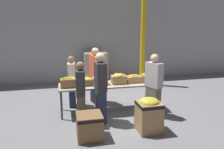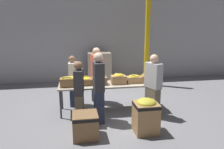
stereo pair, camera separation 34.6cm
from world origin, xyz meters
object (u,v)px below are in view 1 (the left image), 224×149
object	(u,v)px
banana_box_2	(100,80)
banana_box_4	(134,78)
pallet_stack_0	(95,69)
sorting_table	(109,85)
banana_box_0	(68,82)
volunteer_3	(101,88)
banana_box_3	(119,79)
volunteer_0	(72,82)
donation_bin_0	(89,125)
volunteer_2	(96,76)
volunteer_1	(154,86)
banana_box_1	(85,81)
support_pillar	(143,36)
volunteer_4	(81,93)
donation_bin_1	(149,114)
banana_box_5	(148,77)

from	to	relation	value
banana_box_2	banana_box_4	size ratio (longest dim) A/B	1.01
banana_box_2	pallet_stack_0	size ratio (longest dim) A/B	0.31
banana_box_2	sorting_table	bearing A→B (deg)	8.59
banana_box_0	volunteer_3	size ratio (longest dim) A/B	0.23
banana_box_2	banana_box_3	size ratio (longest dim) A/B	1.00
volunteer_0	donation_bin_0	bearing A→B (deg)	10.85
volunteer_0	volunteer_2	xyz separation A→B (m)	(0.74, 0.14, 0.11)
volunteer_1	banana_box_2	bearing A→B (deg)	44.40
volunteer_1	volunteer_3	world-z (taller)	volunteer_3
banana_box_4	volunteer_3	bearing A→B (deg)	-148.83
sorting_table	banana_box_1	world-z (taller)	banana_box_1
sorting_table	pallet_stack_0	world-z (taller)	pallet_stack_0
support_pillar	volunteer_4	bearing A→B (deg)	-131.38
sorting_table	banana_box_0	xyz separation A→B (m)	(-1.13, -0.10, 0.20)
banana_box_2	donation_bin_0	world-z (taller)	banana_box_2
volunteer_4	donation_bin_0	bearing A→B (deg)	-166.01
banana_box_4	volunteer_4	distance (m)	1.70
banana_box_0	volunteer_2	bearing A→B (deg)	43.81
volunteer_1	donation_bin_1	size ratio (longest dim) A/B	2.08
sorting_table	banana_box_2	size ratio (longest dim) A/B	6.82
volunteer_2	donation_bin_0	bearing A→B (deg)	-29.16
donation_bin_1	pallet_stack_0	world-z (taller)	pallet_stack_0
banana_box_1	pallet_stack_0	bearing A→B (deg)	75.92
banana_box_4	volunteer_4	xyz separation A→B (m)	(-1.57, -0.63, -0.14)
banana_box_2	volunteer_0	bearing A→B (deg)	139.42
donation_bin_0	banana_box_4	bearing A→B (deg)	43.80
volunteer_2	donation_bin_1	bearing A→B (deg)	5.88
banana_box_2	banana_box_3	distance (m)	0.54
banana_box_1	banana_box_0	bearing A→B (deg)	-166.35
banana_box_3	donation_bin_0	size ratio (longest dim) A/B	0.74
donation_bin_0	banana_box_5	bearing A→B (deg)	36.10
banana_box_1	donation_bin_0	size ratio (longest dim) A/B	0.74
volunteer_1	pallet_stack_0	bearing A→B (deg)	-6.80
volunteer_2	support_pillar	bearing A→B (deg)	112.34
banana_box_4	volunteer_1	size ratio (longest dim) A/B	0.24
volunteer_4	donation_bin_1	distance (m)	1.71
banana_box_1	banana_box_2	bearing A→B (deg)	-7.04
volunteer_2	pallet_stack_0	xyz separation A→B (m)	(0.31, 2.18, -0.22)
sorting_table	volunteer_4	world-z (taller)	volunteer_4
banana_box_3	volunteer_4	xyz separation A→B (m)	(-1.11, -0.60, -0.17)
volunteer_3	donation_bin_0	world-z (taller)	volunteer_3
banana_box_5	donation_bin_1	xyz separation A→B (m)	(-0.51, -1.37, -0.51)
banana_box_2	volunteer_1	xyz separation A→B (m)	(1.36, -0.55, -0.10)
banana_box_4	donation_bin_1	world-z (taller)	banana_box_4
banana_box_4	support_pillar	bearing A→B (deg)	64.44
banana_box_5	volunteer_1	xyz separation A→B (m)	(-0.04, -0.53, -0.10)
banana_box_2	banana_box_5	xyz separation A→B (m)	(1.40, -0.02, -0.00)
donation_bin_0	support_pillar	bearing A→B (deg)	55.76
volunteer_2	donation_bin_0	world-z (taller)	volunteer_2
volunteer_1	donation_bin_0	world-z (taller)	volunteer_1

